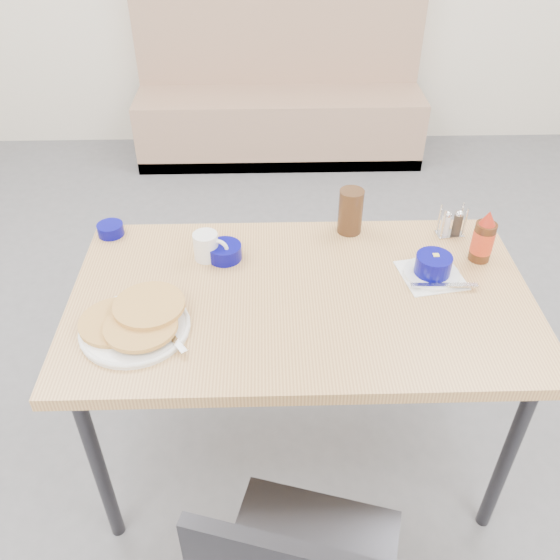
{
  "coord_description": "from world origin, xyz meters",
  "views": [
    {
      "loc": [
        -0.1,
        -1.13,
        1.91
      ],
      "look_at": [
        -0.07,
        0.24,
        0.82
      ],
      "focal_mm": 38.0,
      "sensor_mm": 36.0,
      "label": 1
    }
  ],
  "objects_px": {
    "dining_table": "(301,309)",
    "pancake_plate": "(135,323)",
    "booth_bench": "(279,104)",
    "grits_setting": "(433,268)",
    "creamer_bowl": "(111,230)",
    "amber_tumbler": "(350,211)",
    "syrup_bottle": "(483,239)",
    "condiment_caddy": "(451,225)",
    "coffee_mug": "(207,246)",
    "butter_bowl": "(225,252)"
  },
  "relations": [
    {
      "from": "grits_setting",
      "to": "butter_bowl",
      "type": "relative_size",
      "value": 2.09
    },
    {
      "from": "booth_bench",
      "to": "grits_setting",
      "type": "xyz_separation_m",
      "value": [
        0.41,
        -2.46,
        0.44
      ]
    },
    {
      "from": "pancake_plate",
      "to": "syrup_bottle",
      "type": "bearing_deg",
      "value": 16.0
    },
    {
      "from": "dining_table",
      "to": "coffee_mug",
      "type": "bearing_deg",
      "value": 146.9
    },
    {
      "from": "grits_setting",
      "to": "creamer_bowl",
      "type": "height_order",
      "value": "grits_setting"
    },
    {
      "from": "booth_bench",
      "to": "butter_bowl",
      "type": "bearing_deg",
      "value": -95.85
    },
    {
      "from": "booth_bench",
      "to": "amber_tumbler",
      "type": "xyz_separation_m",
      "value": [
        0.18,
        -2.19,
        0.49
      ]
    },
    {
      "from": "coffee_mug",
      "to": "condiment_caddy",
      "type": "distance_m",
      "value": 0.83
    },
    {
      "from": "pancake_plate",
      "to": "condiment_caddy",
      "type": "relative_size",
      "value": 2.87
    },
    {
      "from": "grits_setting",
      "to": "pancake_plate",
      "type": "bearing_deg",
      "value": -166.21
    },
    {
      "from": "coffee_mug",
      "to": "butter_bowl",
      "type": "distance_m",
      "value": 0.06
    },
    {
      "from": "butter_bowl",
      "to": "creamer_bowl",
      "type": "bearing_deg",
      "value": 159.45
    },
    {
      "from": "grits_setting",
      "to": "syrup_bottle",
      "type": "height_order",
      "value": "syrup_bottle"
    },
    {
      "from": "booth_bench",
      "to": "syrup_bottle",
      "type": "bearing_deg",
      "value": -76.04
    },
    {
      "from": "amber_tumbler",
      "to": "syrup_bottle",
      "type": "distance_m",
      "value": 0.44
    },
    {
      "from": "coffee_mug",
      "to": "condiment_caddy",
      "type": "bearing_deg",
      "value": 7.99
    },
    {
      "from": "creamer_bowl",
      "to": "condiment_caddy",
      "type": "bearing_deg",
      "value": -1.53
    },
    {
      "from": "creamer_bowl",
      "to": "butter_bowl",
      "type": "bearing_deg",
      "value": -20.55
    },
    {
      "from": "creamer_bowl",
      "to": "amber_tumbler",
      "type": "height_order",
      "value": "amber_tumbler"
    },
    {
      "from": "dining_table",
      "to": "pancake_plate",
      "type": "xyz_separation_m",
      "value": [
        -0.48,
        -0.14,
        0.08
      ]
    },
    {
      "from": "grits_setting",
      "to": "condiment_caddy",
      "type": "height_order",
      "value": "condiment_caddy"
    },
    {
      "from": "pancake_plate",
      "to": "syrup_bottle",
      "type": "height_order",
      "value": "syrup_bottle"
    },
    {
      "from": "creamer_bowl",
      "to": "syrup_bottle",
      "type": "height_order",
      "value": "syrup_bottle"
    },
    {
      "from": "condiment_caddy",
      "to": "creamer_bowl",
      "type": "bearing_deg",
      "value": 172.33
    },
    {
      "from": "booth_bench",
      "to": "condiment_caddy",
      "type": "height_order",
      "value": "booth_bench"
    },
    {
      "from": "amber_tumbler",
      "to": "syrup_bottle",
      "type": "height_order",
      "value": "syrup_bottle"
    },
    {
      "from": "grits_setting",
      "to": "butter_bowl",
      "type": "xyz_separation_m",
      "value": [
        -0.65,
        0.11,
        -0.01
      ]
    },
    {
      "from": "coffee_mug",
      "to": "creamer_bowl",
      "type": "distance_m",
      "value": 0.38
    },
    {
      "from": "grits_setting",
      "to": "booth_bench",
      "type": "bearing_deg",
      "value": 99.56
    },
    {
      "from": "syrup_bottle",
      "to": "coffee_mug",
      "type": "bearing_deg",
      "value": 178.11
    },
    {
      "from": "pancake_plate",
      "to": "condiment_caddy",
      "type": "height_order",
      "value": "condiment_caddy"
    },
    {
      "from": "booth_bench",
      "to": "butter_bowl",
      "type": "relative_size",
      "value": 17.1
    },
    {
      "from": "coffee_mug",
      "to": "butter_bowl",
      "type": "relative_size",
      "value": 1.05
    },
    {
      "from": "grits_setting",
      "to": "butter_bowl",
      "type": "height_order",
      "value": "grits_setting"
    },
    {
      "from": "grits_setting",
      "to": "butter_bowl",
      "type": "distance_m",
      "value": 0.66
    },
    {
      "from": "butter_bowl",
      "to": "condiment_caddy",
      "type": "xyz_separation_m",
      "value": [
        0.77,
        0.12,
        0.01
      ]
    },
    {
      "from": "condiment_caddy",
      "to": "pancake_plate",
      "type": "bearing_deg",
      "value": -162.02
    },
    {
      "from": "condiment_caddy",
      "to": "syrup_bottle",
      "type": "xyz_separation_m",
      "value": [
        0.06,
        -0.15,
        0.04
      ]
    },
    {
      "from": "condiment_caddy",
      "to": "dining_table",
      "type": "bearing_deg",
      "value": -155.95
    },
    {
      "from": "dining_table",
      "to": "amber_tumbler",
      "type": "xyz_separation_m",
      "value": [
        0.18,
        0.34,
        0.14
      ]
    },
    {
      "from": "pancake_plate",
      "to": "condiment_caddy",
      "type": "bearing_deg",
      "value": 24.12
    },
    {
      "from": "coffee_mug",
      "to": "creamer_bowl",
      "type": "bearing_deg",
      "value": 156.85
    },
    {
      "from": "dining_table",
      "to": "grits_setting",
      "type": "relative_size",
      "value": 6.02
    },
    {
      "from": "creamer_bowl",
      "to": "condiment_caddy",
      "type": "relative_size",
      "value": 0.81
    },
    {
      "from": "booth_bench",
      "to": "dining_table",
      "type": "xyz_separation_m",
      "value": [
        0.0,
        -2.53,
        0.35
      ]
    },
    {
      "from": "dining_table",
      "to": "syrup_bottle",
      "type": "relative_size",
      "value": 7.73
    },
    {
      "from": "booth_bench",
      "to": "condiment_caddy",
      "type": "xyz_separation_m",
      "value": [
        0.53,
        -2.23,
        0.45
      ]
    },
    {
      "from": "creamer_bowl",
      "to": "syrup_bottle",
      "type": "xyz_separation_m",
      "value": [
        1.23,
        -0.18,
        0.06
      ]
    },
    {
      "from": "dining_table",
      "to": "coffee_mug",
      "type": "height_order",
      "value": "coffee_mug"
    },
    {
      "from": "butter_bowl",
      "to": "syrup_bottle",
      "type": "bearing_deg",
      "value": -1.85
    }
  ]
}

